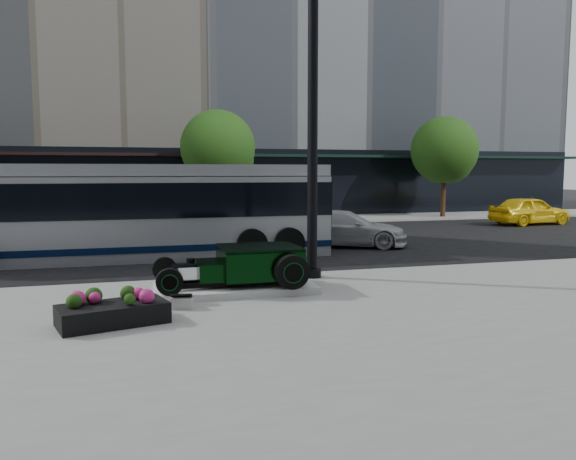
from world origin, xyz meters
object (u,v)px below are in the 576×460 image
object	(u,v)px
lamppost	(313,121)
transit_bus	(137,211)
flower_planter	(113,312)
white_sedan	(344,228)
yellow_taxi	(530,210)
hot_rod	(250,264)

from	to	relation	value
lamppost	transit_bus	world-z (taller)	lamppost
flower_planter	transit_bus	bearing A→B (deg)	86.16
white_sedan	yellow_taxi	world-z (taller)	yellow_taxi
hot_rod	lamppost	world-z (taller)	lamppost
lamppost	transit_bus	size ratio (longest dim) A/B	0.68
hot_rod	transit_bus	size ratio (longest dim) A/B	0.27
transit_bus	yellow_taxi	size ratio (longest dim) A/B	2.86
flower_planter	transit_bus	size ratio (longest dim) A/B	0.16
hot_rod	white_sedan	size ratio (longest dim) A/B	0.72
yellow_taxi	white_sedan	bearing A→B (deg)	107.58
transit_bus	white_sedan	distance (m)	7.35
lamppost	flower_planter	world-z (taller)	lamppost
yellow_taxi	lamppost	bearing A→B (deg)	120.43
lamppost	white_sedan	world-z (taller)	lamppost
white_sedan	yellow_taxi	size ratio (longest dim) A/B	1.06
flower_planter	white_sedan	size ratio (longest dim) A/B	0.43
flower_planter	hot_rod	bearing A→B (deg)	36.66
hot_rod	transit_bus	bearing A→B (deg)	110.17
flower_planter	yellow_taxi	bearing A→B (deg)	35.53
lamppost	flower_planter	size ratio (longest dim) A/B	4.22
hot_rod	yellow_taxi	xyz separation A→B (m)	(17.17, 12.17, 0.02)
hot_rod	flower_planter	xyz separation A→B (m)	(-2.83, -2.11, -0.37)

